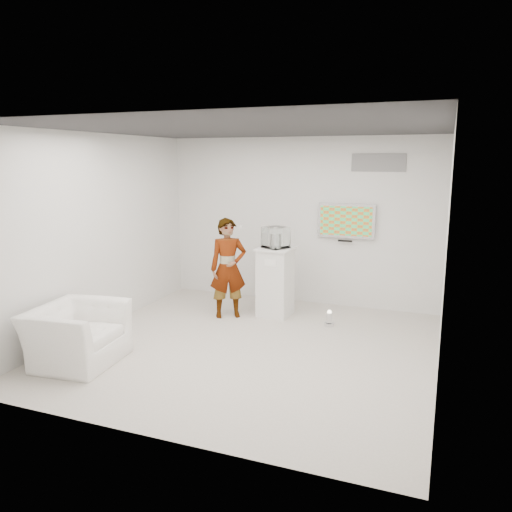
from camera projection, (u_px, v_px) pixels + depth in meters
name	position (u px, v px, depth m)	size (l,w,h in m)	color
room	(249.00, 242.00, 6.76)	(5.01, 5.01, 3.00)	beige
tv	(346.00, 221.00, 8.70)	(1.00, 0.08, 0.60)	#BABABE
logo_decal	(378.00, 163.00, 8.36)	(0.90, 0.02, 0.30)	slate
person	(228.00, 268.00, 8.26)	(0.61, 0.40, 1.66)	white
armchair	(77.00, 335.00, 6.46)	(1.15, 1.01, 0.75)	white
pedestal	(275.00, 282.00, 8.37)	(0.56, 0.56, 1.16)	silver
floor_uplight	(329.00, 318.00, 7.90)	(0.16, 0.16, 0.25)	silver
vitrine	(276.00, 238.00, 8.23)	(0.35, 0.35, 0.35)	silver
console	(276.00, 241.00, 8.24)	(0.05, 0.18, 0.24)	silver
wii_remote	(241.00, 227.00, 8.32)	(0.04, 0.15, 0.04)	silver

